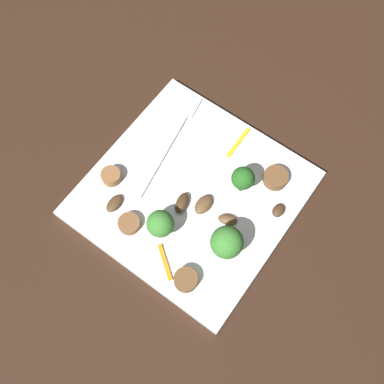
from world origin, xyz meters
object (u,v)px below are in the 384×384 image
at_px(mushroom_1, 228,220).
at_px(mushroom_2, 204,204).
at_px(broccoli_floret_1, 243,179).
at_px(broccoli_floret_2, 159,223).
at_px(sausage_slice_1, 275,178).
at_px(pepper_strip_2, 165,262).
at_px(sausage_slice_2, 129,224).
at_px(mushroom_3, 181,202).
at_px(broccoli_floret_0, 227,242).
at_px(plate, 192,194).
at_px(fork, 174,137).
at_px(mushroom_0, 279,210).
at_px(sausage_slice_0, 186,280).
at_px(mushroom_4, 114,203).
at_px(sausage_slice_3, 111,176).
at_px(pepper_strip_1, 238,143).

relative_size(mushroom_1, mushroom_2, 0.84).
distance_m(broccoli_floret_1, broccoli_floret_2, 0.13).
relative_size(sausage_slice_1, mushroom_2, 1.08).
distance_m(broccoli_floret_1, pepper_strip_2, 0.15).
distance_m(sausage_slice_2, mushroom_2, 0.10).
xyz_separation_m(mushroom_3, pepper_strip_2, (-0.08, -0.03, -0.00)).
bearing_deg(broccoli_floret_0, plate, 63.68).
relative_size(fork, mushroom_0, 8.52).
distance_m(sausage_slice_0, sausage_slice_1, 0.19).
relative_size(broccoli_floret_1, mushroom_2, 1.59).
height_order(plate, sausage_slice_2, sausage_slice_2).
relative_size(sausage_slice_0, sausage_slice_1, 0.91).
bearing_deg(sausage_slice_1, mushroom_4, 135.41).
distance_m(sausage_slice_2, mushroom_3, 0.08).
distance_m(plate, sausage_slice_3, 0.11).
bearing_deg(mushroom_3, broccoli_floret_0, -102.11).
relative_size(broccoli_floret_0, sausage_slice_3, 2.06).
xyz_separation_m(plate, broccoli_floret_0, (-0.04, -0.08, 0.04)).
distance_m(fork, sausage_slice_2, 0.15).
distance_m(plate, fork, 0.09).
xyz_separation_m(broccoli_floret_0, mushroom_3, (0.02, 0.09, -0.03)).
xyz_separation_m(broccoli_floret_2, mushroom_4, (-0.01, 0.07, -0.02)).
bearing_deg(broccoli_floret_1, pepper_strip_1, 36.65).
height_order(broccoli_floret_2, sausage_slice_1, broccoli_floret_2).
xyz_separation_m(mushroom_1, pepper_strip_1, (0.11, 0.05, -0.00)).
bearing_deg(mushroom_1, mushroom_0, -43.13).
height_order(sausage_slice_0, pepper_strip_1, sausage_slice_0).
xyz_separation_m(sausage_slice_2, sausage_slice_3, (0.04, 0.06, 0.00)).
bearing_deg(mushroom_2, sausage_slice_2, 141.53).
relative_size(fork, sausage_slice_0, 5.79).
relative_size(plate, mushroom_0, 12.86).
bearing_deg(sausage_slice_0, sausage_slice_2, 81.13).
height_order(plate, sausage_slice_0, sausage_slice_0).
height_order(mushroom_0, pepper_strip_2, mushroom_0).
bearing_deg(pepper_strip_2, sausage_slice_0, -95.32).
bearing_deg(plate, broccoli_floret_0, -116.32).
height_order(sausage_slice_3, mushroom_1, sausage_slice_3).
bearing_deg(sausage_slice_1, fork, 100.61).
bearing_deg(broccoli_floret_2, fork, 29.71).
bearing_deg(sausage_slice_0, plate, 32.39).
relative_size(broccoli_floret_0, mushroom_3, 1.82).
height_order(mushroom_3, pepper_strip_2, mushroom_3).
height_order(broccoli_floret_0, mushroom_1, broccoli_floret_0).
bearing_deg(mushroom_2, mushroom_0, -58.72).
distance_m(broccoli_floret_1, mushroom_1, 0.06).
xyz_separation_m(broccoli_floret_0, mushroom_1, (0.04, 0.02, -0.03)).
xyz_separation_m(sausage_slice_2, mushroom_4, (0.01, 0.04, -0.00)).
height_order(sausage_slice_2, mushroom_2, same).
bearing_deg(sausage_slice_2, broccoli_floret_1, -34.48).
xyz_separation_m(plate, pepper_strip_2, (-0.10, -0.03, 0.01)).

